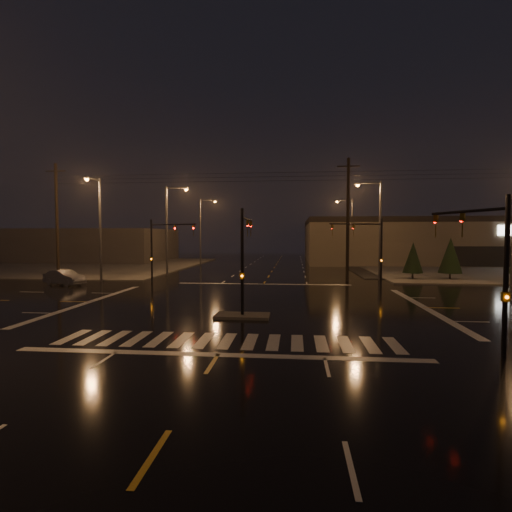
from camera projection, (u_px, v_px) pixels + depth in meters
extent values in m
plane|color=black|center=(250.00, 305.00, 26.04)|extent=(140.00, 140.00, 0.00)
cube|color=#4C4944|center=(500.00, 269.00, 52.92)|extent=(36.00, 36.00, 0.12)
cube|color=#4C4944|center=(71.00, 265.00, 58.79)|extent=(36.00, 36.00, 0.12)
cube|color=#4C4944|center=(242.00, 316.00, 22.07)|extent=(3.00, 1.60, 0.15)
cube|color=beige|center=(227.00, 341.00, 17.10)|extent=(15.00, 2.60, 0.01)
cube|color=beige|center=(218.00, 355.00, 15.11)|extent=(16.00, 0.50, 0.01)
cube|color=beige|center=(264.00, 284.00, 36.98)|extent=(16.00, 0.50, 0.01)
cube|color=brown|center=(484.00, 241.00, 68.16)|extent=(60.00, 28.00, 7.00)
cube|color=black|center=(484.00, 222.00, 67.98)|extent=(60.20, 28.20, 0.80)
cube|color=#403B39|center=(82.00, 245.00, 71.06)|extent=(30.00, 18.00, 5.60)
cylinder|color=black|center=(242.00, 263.00, 21.91)|extent=(0.18, 0.18, 6.00)
cylinder|color=black|center=(247.00, 219.00, 24.02)|extent=(0.12, 4.50, 0.12)
imported|color=#594707|center=(251.00, 221.00, 26.03)|extent=(0.16, 0.20, 1.00)
cube|color=#594707|center=(242.00, 276.00, 21.95)|extent=(0.25, 0.18, 0.35)
cylinder|color=black|center=(381.00, 252.00, 35.30)|extent=(0.18, 0.18, 6.00)
cylinder|color=black|center=(356.00, 224.00, 34.55)|extent=(4.74, 1.82, 0.12)
imported|color=#594707|center=(332.00, 224.00, 33.99)|extent=(0.24, 0.22, 1.00)
cube|color=#594707|center=(381.00, 260.00, 35.33)|extent=(0.25, 0.18, 0.35)
cylinder|color=black|center=(152.00, 252.00, 37.35)|extent=(0.18, 0.18, 6.00)
cylinder|color=black|center=(173.00, 225.00, 36.14)|extent=(4.74, 1.82, 0.12)
imported|color=#594707|center=(194.00, 225.00, 35.17)|extent=(0.24, 0.22, 1.00)
cube|color=#594707|center=(152.00, 259.00, 37.39)|extent=(0.25, 0.18, 0.35)
cylinder|color=black|center=(506.00, 278.00, 14.43)|extent=(0.18, 0.18, 6.00)
cylinder|color=black|center=(466.00, 211.00, 16.23)|extent=(1.48, 3.80, 0.12)
imported|color=#594707|center=(436.00, 215.00, 17.97)|extent=(0.22, 0.24, 1.00)
cube|color=#594707|center=(505.00, 297.00, 14.46)|extent=(0.25, 0.18, 0.35)
cylinder|color=#38383A|center=(167.00, 231.00, 44.80)|extent=(0.24, 0.24, 10.00)
cylinder|color=#38383A|center=(177.00, 188.00, 44.43)|extent=(2.40, 0.14, 0.14)
cube|color=#38383A|center=(186.00, 188.00, 44.32)|extent=(0.70, 0.30, 0.18)
sphere|color=orange|center=(186.00, 189.00, 44.33)|extent=(0.32, 0.32, 0.32)
cylinder|color=#38383A|center=(200.00, 232.00, 60.70)|extent=(0.24, 0.24, 10.00)
cylinder|color=#38383A|center=(208.00, 200.00, 60.33)|extent=(2.40, 0.14, 0.14)
cube|color=#38383A|center=(215.00, 201.00, 60.22)|extent=(0.70, 0.30, 0.18)
sphere|color=orange|center=(215.00, 201.00, 60.23)|extent=(0.32, 0.32, 0.32)
cylinder|color=#38383A|center=(380.00, 231.00, 40.56)|extent=(0.24, 0.24, 10.00)
cylinder|color=#38383A|center=(369.00, 183.00, 40.43)|extent=(2.40, 0.14, 0.14)
cube|color=#38383A|center=(358.00, 184.00, 40.54)|extent=(0.70, 0.30, 0.18)
sphere|color=orange|center=(358.00, 185.00, 40.54)|extent=(0.32, 0.32, 0.32)
cylinder|color=#38383A|center=(352.00, 232.00, 60.44)|extent=(0.24, 0.24, 10.00)
cylinder|color=#38383A|center=(345.00, 200.00, 60.30)|extent=(2.40, 0.14, 0.14)
cube|color=#38383A|center=(337.00, 201.00, 60.41)|extent=(0.70, 0.30, 0.18)
sphere|color=orange|center=(337.00, 202.00, 60.42)|extent=(0.32, 0.32, 0.32)
cylinder|color=#38383A|center=(100.00, 230.00, 38.78)|extent=(0.24, 0.24, 10.00)
cylinder|color=#38383A|center=(93.00, 179.00, 37.33)|extent=(0.14, 2.40, 0.14)
cube|color=#38383A|center=(87.00, 178.00, 36.24)|extent=(0.30, 0.70, 0.18)
sphere|color=orange|center=(87.00, 179.00, 36.25)|extent=(0.32, 0.32, 0.32)
cylinder|color=black|center=(57.00, 221.00, 41.79)|extent=(0.32, 0.32, 12.00)
cube|color=black|center=(56.00, 171.00, 41.52)|extent=(2.20, 0.12, 0.12)
cylinder|color=black|center=(348.00, 220.00, 38.86)|extent=(0.32, 0.32, 12.00)
cube|color=black|center=(349.00, 166.00, 38.59)|extent=(2.20, 0.12, 0.12)
cylinder|color=black|center=(413.00, 276.00, 40.69)|extent=(0.18, 0.18, 0.70)
cone|color=black|center=(413.00, 257.00, 40.59)|extent=(2.01, 2.01, 3.14)
cylinder|color=black|center=(450.00, 276.00, 40.46)|extent=(0.18, 0.18, 0.70)
cone|color=black|center=(450.00, 255.00, 40.35)|extent=(2.30, 2.30, 3.59)
imported|color=slate|center=(64.00, 277.00, 36.30)|extent=(4.41, 2.86, 1.37)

